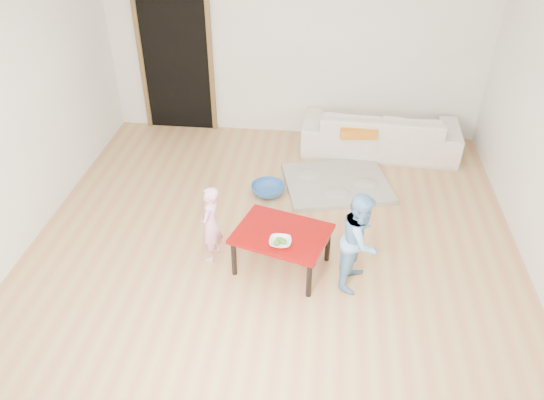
% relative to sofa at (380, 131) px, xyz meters
% --- Properties ---
extents(floor, '(5.00, 5.00, 0.01)m').
position_rel_sofa_xyz_m(floor, '(-1.17, -2.05, -0.29)').
color(floor, tan).
rests_on(floor, ground).
extents(back_wall, '(5.00, 0.02, 2.60)m').
position_rel_sofa_xyz_m(back_wall, '(-1.17, 0.45, 1.01)').
color(back_wall, white).
rests_on(back_wall, floor).
extents(left_wall, '(0.02, 5.00, 2.60)m').
position_rel_sofa_xyz_m(left_wall, '(-3.67, -2.05, 1.01)').
color(left_wall, white).
rests_on(left_wall, floor).
extents(doorway, '(1.02, 0.08, 2.11)m').
position_rel_sofa_xyz_m(doorway, '(-2.77, 0.43, 0.73)').
color(doorway, brown).
rests_on(doorway, back_wall).
extents(sofa, '(2.04, 0.88, 0.59)m').
position_rel_sofa_xyz_m(sofa, '(0.00, 0.00, 0.00)').
color(sofa, white).
rests_on(sofa, floor).
extents(cushion, '(0.50, 0.45, 0.12)m').
position_rel_sofa_xyz_m(cushion, '(-0.31, -0.25, 0.15)').
color(cushion, orange).
rests_on(cushion, sofa).
extents(red_table, '(1.00, 0.86, 0.43)m').
position_rel_sofa_xyz_m(red_table, '(-1.06, -2.45, -0.08)').
color(red_table, maroon).
rests_on(red_table, floor).
extents(bowl, '(0.20, 0.20, 0.05)m').
position_rel_sofa_xyz_m(bowl, '(-1.06, -2.63, 0.16)').
color(bowl, white).
rests_on(bowl, red_table).
extents(broccoli, '(0.12, 0.12, 0.06)m').
position_rel_sofa_xyz_m(broccoli, '(-1.06, -2.63, 0.16)').
color(broccoli, '#2D5919').
rests_on(broccoli, red_table).
extents(child_pink, '(0.23, 0.32, 0.82)m').
position_rel_sofa_xyz_m(child_pink, '(-1.76, -2.37, 0.11)').
color(child_pink, pink).
rests_on(child_pink, floor).
extents(child_blue, '(0.50, 0.56, 0.97)m').
position_rel_sofa_xyz_m(child_blue, '(-0.34, -2.56, 0.19)').
color(child_blue, '#68C0F1').
rests_on(child_blue, floor).
extents(basin, '(0.40, 0.40, 0.12)m').
position_rel_sofa_xyz_m(basin, '(-1.34, -1.20, -0.23)').
color(basin, '#295A9D').
rests_on(basin, floor).
extents(blanket, '(1.41, 1.27, 0.06)m').
position_rel_sofa_xyz_m(blanket, '(-0.54, -0.92, -0.26)').
color(blanket, '#AEA99A').
rests_on(blanket, floor).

